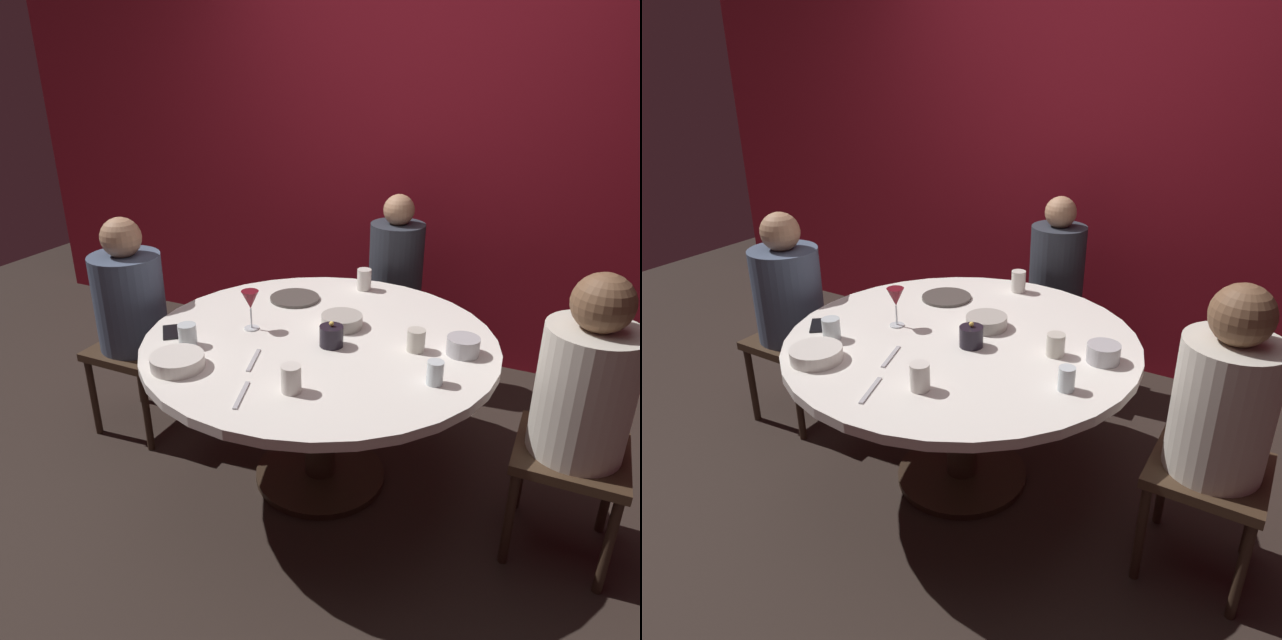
{
  "view_description": "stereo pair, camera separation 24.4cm",
  "coord_description": "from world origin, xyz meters",
  "views": [
    {
      "loc": [
        0.94,
        -2.03,
        1.8
      ],
      "look_at": [
        0.0,
        0.0,
        0.8
      ],
      "focal_mm": 33.05,
      "sensor_mm": 36.0,
      "label": 1
    },
    {
      "loc": [
        1.15,
        -1.91,
        1.8
      ],
      "look_at": [
        0.0,
        0.0,
        0.8
      ],
      "focal_mm": 33.05,
      "sensor_mm": 36.0,
      "label": 2
    }
  ],
  "objects": [
    {
      "name": "dinner_plate",
      "position": [
        -0.29,
        0.33,
        0.73
      ],
      "size": [
        0.24,
        0.24,
        0.01
      ],
      "primitive_type": "cylinder",
      "color": "#4C4742",
      "rests_on": "dining_table"
    },
    {
      "name": "seated_diner_right",
      "position": [
        1.03,
        0.0,
        0.72
      ],
      "size": [
        0.4,
        0.4,
        1.16
      ],
      "rotation": [
        0.0,
        0.0,
        3.14
      ],
      "color": "#3F2D1E",
      "rests_on": "ground"
    },
    {
      "name": "cup_far_edge",
      "position": [
        0.4,
        0.05,
        0.77
      ],
      "size": [
        0.07,
        0.07,
        0.09
      ],
      "primitive_type": "cylinder",
      "color": "beige",
      "rests_on": "dining_table"
    },
    {
      "name": "candle_holder",
      "position": [
        0.07,
        -0.05,
        0.77
      ],
      "size": [
        0.1,
        0.1,
        0.11
      ],
      "color": "black",
      "rests_on": "dining_table"
    },
    {
      "name": "cup_center_front",
      "position": [
        -0.46,
        -0.29,
        0.77
      ],
      "size": [
        0.08,
        0.08,
        0.09
      ],
      "primitive_type": "cylinder",
      "color": "silver",
      "rests_on": "dining_table"
    },
    {
      "name": "cup_near_candle",
      "position": [
        -0.03,
        0.6,
        0.78
      ],
      "size": [
        0.07,
        0.07,
        0.11
      ],
      "primitive_type": "cylinder",
      "color": "silver",
      "rests_on": "dining_table"
    },
    {
      "name": "bowl_salad_center",
      "position": [
        0.04,
        0.14,
        0.75
      ],
      "size": [
        0.18,
        0.18,
        0.05
      ],
      "primitive_type": "cylinder",
      "color": "#B2ADA3",
      "rests_on": "dining_table"
    },
    {
      "name": "seated_diner_left",
      "position": [
        -1.02,
        0.0,
        0.7
      ],
      "size": [
        0.4,
        0.4,
        1.13
      ],
      "rotation": [
        0.0,
        0.0,
        6.28
      ],
      "color": "#3F2D1E",
      "rests_on": "ground"
    },
    {
      "name": "seated_diner_back",
      "position": [
        0.0,
        1.03,
        0.7
      ],
      "size": [
        0.4,
        0.4,
        1.13
      ],
      "rotation": [
        0.0,
        0.0,
        4.71
      ],
      "color": "#3F2D1E",
      "rests_on": "ground"
    },
    {
      "name": "wine_glass",
      "position": [
        -0.31,
        -0.05,
        0.85
      ],
      "size": [
        0.08,
        0.08,
        0.18
      ],
      "color": "silver",
      "rests_on": "dining_table"
    },
    {
      "name": "cup_by_left_diner",
      "position": [
        0.54,
        -0.18,
        0.77
      ],
      "size": [
        0.06,
        0.06,
        0.09
      ],
      "primitive_type": "cylinder",
      "color": "silver",
      "rests_on": "dining_table"
    },
    {
      "name": "bowl_small_white",
      "position": [
        -0.38,
        -0.47,
        0.75
      ],
      "size": [
        0.21,
        0.21,
        0.05
      ],
      "primitive_type": "cylinder",
      "color": "silver",
      "rests_on": "dining_table"
    },
    {
      "name": "cup_by_right_diner",
      "position": [
        0.09,
        -0.44,
        0.77
      ],
      "size": [
        0.07,
        0.07,
        0.1
      ],
      "primitive_type": "cylinder",
      "color": "silver",
      "rests_on": "dining_table"
    },
    {
      "name": "knife_near_plate",
      "position": [
        -0.05,
        -0.54,
        0.72
      ],
      "size": [
        0.07,
        0.18,
        0.01
      ],
      "primitive_type": "cube",
      "rotation": [
        0.0,
        0.0,
        0.3
      ],
      "color": "#B7B7BC",
      "rests_on": "dining_table"
    },
    {
      "name": "ground_plane",
      "position": [
        0.0,
        0.0,
        0.0
      ],
      "size": [
        8.0,
        8.0,
        0.0
      ],
      "primitive_type": "plane",
      "color": "#2D231E"
    },
    {
      "name": "back_wall",
      "position": [
        0.0,
        1.5,
        1.3
      ],
      "size": [
        6.0,
        0.1,
        2.6
      ],
      "primitive_type": "cube",
      "color": "maroon",
      "rests_on": "ground"
    },
    {
      "name": "fork_near_plate",
      "position": [
        -0.15,
        -0.3,
        0.72
      ],
      "size": [
        0.07,
        0.18,
        0.01
      ],
      "primitive_type": "cube",
      "rotation": [
        0.0,
        0.0,
        0.3
      ],
      "color": "#B7B7BC",
      "rests_on": "dining_table"
    },
    {
      "name": "cell_phone",
      "position": [
        -0.6,
        -0.23,
        0.73
      ],
      "size": [
        0.14,
        0.15,
        0.01
      ],
      "primitive_type": "cube",
      "rotation": [
        0.0,
        0.0,
        3.82
      ],
      "color": "black",
      "rests_on": "dining_table"
    },
    {
      "name": "bowl_serving_large",
      "position": [
        0.58,
        0.1,
        0.76
      ],
      "size": [
        0.13,
        0.13,
        0.07
      ],
      "primitive_type": "cylinder",
      "color": "#B7B7BC",
      "rests_on": "dining_table"
    },
    {
      "name": "dining_table",
      "position": [
        0.0,
        0.0,
        0.59
      ],
      "size": [
        1.49,
        1.49,
        0.72
      ],
      "color": "white",
      "rests_on": "ground"
    }
  ]
}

